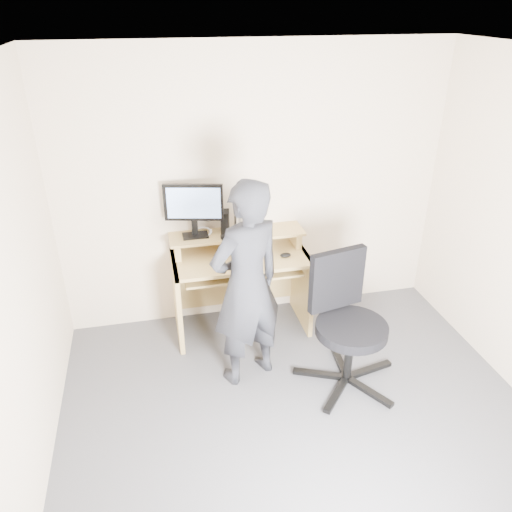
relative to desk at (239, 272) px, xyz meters
name	(u,v)px	position (x,y,z in m)	size (l,w,h in m)	color
ground	(310,440)	(0.20, -1.53, -0.55)	(3.50, 3.50, 0.00)	#535358
back_wall	(255,189)	(0.20, 0.22, 0.70)	(3.50, 0.02, 2.50)	beige
ceiling	(336,62)	(0.20, -1.53, 1.95)	(3.50, 3.50, 0.02)	white
desk	(239,272)	(0.00, 0.00, 0.00)	(1.20, 0.60, 0.91)	tan
monitor	(194,206)	(-0.37, 0.08, 0.65)	(0.50, 0.15, 0.48)	black
external_drive	(225,222)	(-0.10, 0.11, 0.46)	(0.07, 0.13, 0.20)	black
travel_mug	(239,222)	(0.02, 0.09, 0.46)	(0.09, 0.09, 0.20)	silver
smartphone	(267,230)	(0.27, 0.07, 0.37)	(0.07, 0.13, 0.01)	black
charger	(224,237)	(-0.14, -0.03, 0.38)	(0.04, 0.04, 0.04)	black
headphones	(203,232)	(-0.30, 0.13, 0.37)	(0.16, 0.16, 0.02)	silver
keyboard	(242,270)	(0.00, -0.17, 0.12)	(0.46, 0.18, 0.03)	black
mouse	(286,255)	(0.38, -0.18, 0.22)	(0.10, 0.06, 0.04)	black
office_chair	(346,317)	(0.66, -0.93, 0.03)	(0.84, 0.82, 1.05)	black
person	(247,286)	(-0.08, -0.74, 0.30)	(0.62, 0.40, 1.69)	black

